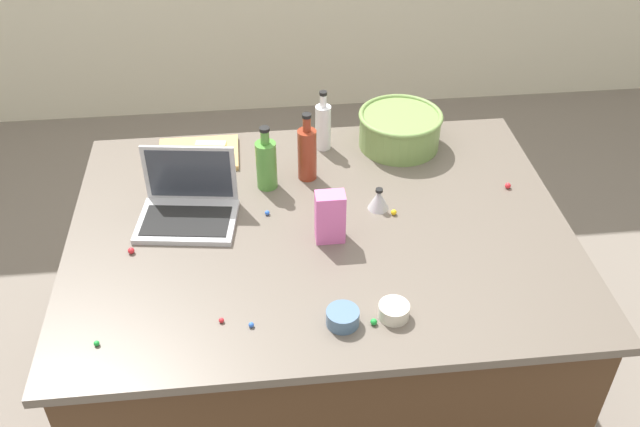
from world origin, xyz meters
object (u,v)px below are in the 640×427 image
bottle_soy (307,153)px  candy_bag (330,217)px  laptop (188,205)px  mixing_bowl_large (400,129)px  ramekin_small (343,317)px  bottle_olive (266,163)px  kitchen_timer (379,199)px  cutting_board (198,154)px  ramekin_medium (394,311)px  butter_stick_left (211,147)px  bottle_vinegar (323,126)px

bottle_soy → candy_bag: (0.04, -0.34, -0.02)m
laptop → mixing_bowl_large: laptop is taller
mixing_bowl_large → candy_bag: candy_bag is taller
ramekin_small → candy_bag: 0.37m
bottle_olive → ramekin_small: (0.17, -0.66, -0.07)m
bottle_olive → kitchen_timer: (0.36, -0.16, -0.06)m
cutting_board → ramekin_small: bearing=-64.7°
ramekin_small → ramekin_medium: 0.14m
laptop → butter_stick_left: laptop is taller
kitchen_timer → cutting_board: bearing=147.9°
laptop → butter_stick_left: 0.36m
laptop → cutting_board: size_ratio=1.16×
laptop → ramekin_small: laptop is taller
ramekin_medium → ramekin_small: bearing=-176.0°
mixing_bowl_large → bottle_soy: size_ratio=1.22×
laptop → candy_bag: 0.47m
candy_bag → kitchen_timer: bearing=38.0°
mixing_bowl_large → ramekin_medium: 0.88m
butter_stick_left → ramekin_small: 0.95m
mixing_bowl_large → cutting_board: mixing_bowl_large is taller
kitchen_timer → bottle_soy: bearing=136.8°
butter_stick_left → bottle_vinegar: bearing=1.5°
cutting_board → ramekin_medium: bearing=-57.2°
ramekin_small → candy_bag: candy_bag is taller
laptop → ramekin_medium: laptop is taller
mixing_bowl_large → bottle_olive: size_ratio=1.33×
laptop → ramekin_small: bearing=-50.2°
bottle_soy → kitchen_timer: size_ratio=3.27×
laptop → bottle_soy: bearing=24.3°
bottle_vinegar → mixing_bowl_large: bearing=-2.7°
ramekin_small → cutting_board: bearing=115.3°
mixing_bowl_large → butter_stick_left: size_ratio=2.80×
mixing_bowl_large → ramekin_medium: bearing=-102.1°
laptop → bottle_vinegar: 0.60m
bottle_olive → butter_stick_left: 0.29m
bottle_soy → bottle_vinegar: (0.08, 0.18, -0.01)m
bottle_olive → cutting_board: 0.33m
cutting_board → kitchen_timer: 0.71m
butter_stick_left → laptop: bearing=-100.6°
cutting_board → candy_bag: size_ratio=1.70×
bottle_olive → ramekin_medium: bottle_olive is taller
laptop → ramekin_medium: bearing=-41.5°
ramekin_medium → kitchen_timer: bearing=85.0°
laptop → mixing_bowl_large: bearing=24.9°
bottle_olive → cutting_board: (-0.24, 0.21, -0.08)m
bottle_soy → cutting_board: bearing=155.6°
bottle_vinegar → kitchen_timer: 0.42m
cutting_board → candy_bag: 0.67m
mixing_bowl_large → butter_stick_left: (-0.69, 0.00, -0.03)m
bottle_vinegar → cutting_board: bearing=-178.6°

